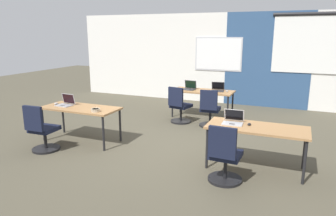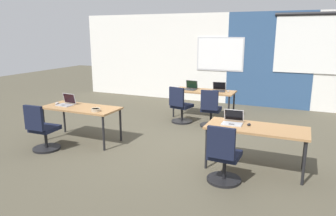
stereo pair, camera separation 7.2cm
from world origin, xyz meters
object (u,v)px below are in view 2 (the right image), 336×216
Objects in this scene: mouse_far_right at (228,91)px; laptop_near_left_end at (66,103)px; chair_near_left_end at (42,132)px; mouse_far_left at (181,88)px; chair_far_left at (180,108)px; chair_far_right at (211,112)px; desk_near_right at (257,131)px; desk_near_left at (81,110)px; snack_bowl at (96,110)px; laptop_near_right_inner at (233,121)px; laptop_far_left at (190,88)px; chair_near_right_inner at (223,159)px; laptop_far_right at (219,89)px; desk_far_center at (204,93)px; mouse_near_right_inner at (249,125)px; mouse_near_left_end at (57,103)px.

laptop_near_left_end is (-2.77, -2.85, 0.03)m from mouse_far_right.
mouse_far_left is at bearing -113.81° from chair_near_left_end.
chair_far_right is at bearing -172.21° from chair_far_left.
chair_far_right is at bearing 42.53° from laptop_near_left_end.
desk_near_right is at bearing 118.89° from chair_far_right.
desk_near_left is 9.01× the size of snack_bowl.
chair_far_right is 2.21m from laptop_near_right_inner.
chair_near_left_end is 1.07m from snack_bowl.
laptop_far_left is (-1.01, -0.07, 0.03)m from mouse_far_right.
snack_bowl is at bearing -121.44° from mouse_far_right.
laptop_near_right_inner reaches higher than desk_near_right.
chair_near_left_end is (-3.46, -0.07, 0.00)m from chair_near_right_inner.
laptop_far_right is 4.41m from chair_near_left_end.
desk_near_left is at bearing -122.01° from desk_far_center.
mouse_far_right is at bearing 50.58° from laptop_near_left_end.
snack_bowl is (-2.99, -0.19, 0.10)m from desk_near_right.
snack_bowl is at bearing -112.56° from desk_far_center.
laptop_near_left_end is at bearing 166.77° from snack_bowl.
chair_near_right_inner is at bearing -56.77° from laptop_far_left.
mouse_far_left is at bearing 66.45° from laptop_near_left_end.
desk_far_center is (1.75, 2.80, 0.00)m from desk_near_left.
chair_near_left_end is (-2.69, -3.64, -0.36)m from mouse_far_right.
chair_far_right is 1.38m from mouse_far_left.
laptop_near_left_end reaches higher than mouse_near_right_inner.
laptop_near_left_end reaches higher than snack_bowl.
chair_far_left is (0.01, -0.74, -0.39)m from laptop_far_left.
laptop_far_left is at bearing 63.90° from desk_near_left.
desk_far_center is at bearing 120.35° from mouse_near_right_inner.
chair_near_right_inner is 3.87m from mouse_near_left_end.
chair_far_left is at bearing 45.12° from mouse_near_left_end.
mouse_near_right_inner is at bearing -169.79° from chair_near_left_end.
snack_bowl reaches higher than mouse_far_right.
snack_bowl is at bearing -125.77° from laptop_far_right.
laptop_far_left is 3.11m from snack_bowl.
chair_near_right_inner is (0.76, -3.57, -0.36)m from mouse_far_right.
laptop_far_right is 1.08× the size of laptop_near_right_inner.
desk_near_right is 2.42m from chair_far_right.
desk_far_center is 3.07m from laptop_near_right_inner.
mouse_near_right_inner is at bearing 0.22° from mouse_near_left_end.
chair_far_left is 8.99× the size of mouse_near_left_end.
desk_near_right is 3.00m from snack_bowl.
mouse_far_right is 4.15m from mouse_near_left_end.
laptop_near_right_inner is (0.98, -2.84, -0.00)m from laptop_far_right.
desk_near_right is at bearing -115.03° from chair_near_right_inner.
mouse_far_left is 3.05m from snack_bowl.
mouse_far_right is 1.06× the size of mouse_near_left_end.
chair_near_right_inner is at bearing -82.20° from laptop_far_right.
laptop_far_right is (0.37, 0.09, 0.11)m from desk_far_center.
mouse_far_left is 0.29× the size of laptop_near_left_end.
chair_far_left reaches higher than mouse_near_left_end.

